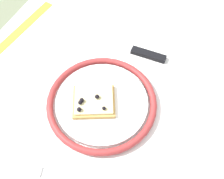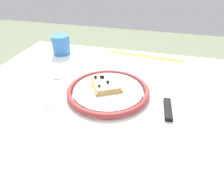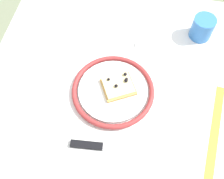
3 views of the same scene
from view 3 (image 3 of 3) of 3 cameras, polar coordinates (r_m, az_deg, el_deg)
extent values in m
plane|color=gray|center=(1.51, -1.18, -14.07)|extent=(6.00, 6.00, 0.00)
cube|color=white|center=(0.85, -2.03, -2.43)|extent=(0.96, 0.76, 0.03)
cylinder|color=#4C4742|center=(1.43, -10.71, 8.50)|extent=(0.05, 0.05, 0.68)
cylinder|color=#4C4742|center=(1.38, 15.41, 4.18)|extent=(0.05, 0.05, 0.68)
cylinder|color=white|center=(0.84, 0.20, -0.30)|extent=(0.21, 0.21, 0.02)
torus|color=maroon|center=(0.84, 0.20, -0.17)|extent=(0.25, 0.25, 0.02)
cube|color=tan|center=(0.83, 1.29, 0.55)|extent=(0.12, 0.12, 0.01)
cube|color=beige|center=(0.83, 1.30, 0.82)|extent=(0.10, 0.11, 0.01)
sphere|color=black|center=(0.84, 2.73, 3.16)|extent=(0.01, 0.01, 0.01)
sphere|color=black|center=(0.83, 2.99, 2.17)|extent=(0.01, 0.01, 0.01)
sphere|color=black|center=(0.83, -0.71, 2.11)|extent=(0.01, 0.01, 0.01)
sphere|color=black|center=(0.82, 0.86, 0.76)|extent=(0.01, 0.01, 0.01)
sphere|color=black|center=(0.83, 2.90, 1.82)|extent=(0.01, 0.01, 0.01)
cube|color=silver|center=(0.78, 3.69, -12.24)|extent=(0.03, 0.15, 0.00)
cube|color=black|center=(0.78, -5.24, -11.23)|extent=(0.03, 0.09, 0.01)
cube|color=#B9B9B9|center=(0.94, -2.05, 8.56)|extent=(0.05, 0.11, 0.00)
cube|color=#B9B9B9|center=(0.95, 5.73, 9.30)|extent=(0.03, 0.04, 0.00)
cylinder|color=#3372BF|center=(0.99, 18.01, 11.94)|extent=(0.07, 0.07, 0.08)
cube|color=yellow|center=(0.85, 20.28, -8.31)|extent=(0.31, 0.05, 0.00)
cube|color=white|center=(0.84, -19.92, -8.51)|extent=(0.16, 0.17, 0.00)
camera|label=1|loc=(0.72, -12.36, 47.50)|focal=46.41mm
camera|label=2|loc=(0.74, -45.23, 9.62)|focal=33.32mm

